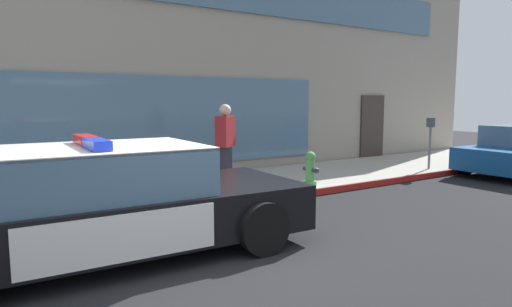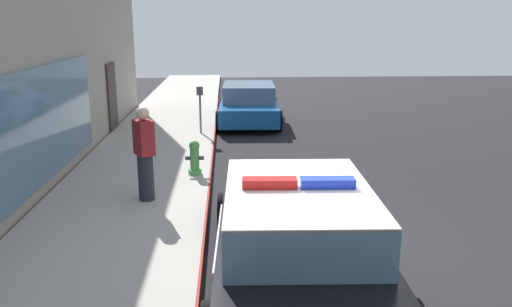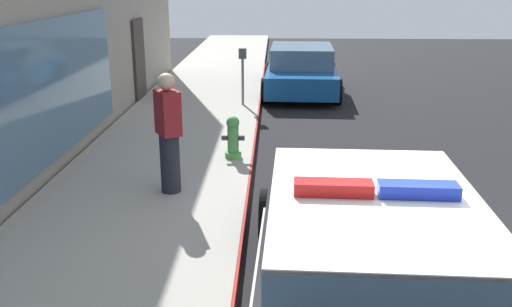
# 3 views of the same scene
# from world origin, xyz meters

# --- Properties ---
(ground) EXTENTS (48.00, 48.00, 0.00)m
(ground) POSITION_xyz_m (0.00, 0.00, 0.00)
(ground) COLOR black
(sidewalk) EXTENTS (48.00, 3.00, 0.15)m
(sidewalk) POSITION_xyz_m (0.00, 3.42, 0.07)
(sidewalk) COLOR #A39E93
(sidewalk) RESTS_ON ground
(curb_red_paint) EXTENTS (28.80, 0.04, 0.14)m
(curb_red_paint) POSITION_xyz_m (0.00, 1.90, 0.08)
(curb_red_paint) COLOR maroon
(curb_red_paint) RESTS_ON ground
(police_cruiser) EXTENTS (5.00, 2.28, 1.49)m
(police_cruiser) POSITION_xyz_m (-1.02, 0.68, 0.68)
(police_cruiser) COLOR black
(police_cruiser) RESTS_ON ground
(fire_hydrant) EXTENTS (0.34, 0.39, 0.73)m
(fire_hydrant) POSITION_xyz_m (3.58, 2.22, 0.50)
(fire_hydrant) COLOR #4C994C
(fire_hydrant) RESTS_ON sidewalk
(car_down_street) EXTENTS (4.33, 2.15, 1.29)m
(car_down_street) POSITION_xyz_m (9.91, 0.81, 0.63)
(car_down_street) COLOR #144C8C
(car_down_street) RESTS_ON ground
(pedestrian_on_sidewalk) EXTENTS (0.48, 0.43, 1.71)m
(pedestrian_on_sidewalk) POSITION_xyz_m (1.98, 3.00, 1.01)
(pedestrian_on_sidewalk) COLOR #23232D
(pedestrian_on_sidewalk) RESTS_ON sidewalk
(parking_meter) EXTENTS (0.12, 0.18, 1.34)m
(parking_meter) POSITION_xyz_m (7.70, 2.30, 1.08)
(parking_meter) COLOR slate
(parking_meter) RESTS_ON sidewalk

